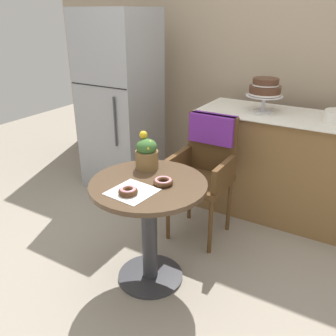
{
  "coord_description": "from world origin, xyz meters",
  "views": [
    {
      "loc": [
        1.1,
        -1.62,
        1.68
      ],
      "look_at": [
        0.05,
        0.15,
        0.77
      ],
      "focal_mm": 38.4,
      "sensor_mm": 36.0,
      "label": 1
    }
  ],
  "objects_px": {
    "wicker_chair": "(207,157)",
    "donut_mid": "(128,191)",
    "cafe_table": "(149,213)",
    "flower_vase": "(147,152)",
    "refrigerator": "(121,103)",
    "donut_front": "(163,181)",
    "tiered_cake_stand": "(265,89)"
  },
  "relations": [
    {
      "from": "wicker_chair",
      "to": "donut_front",
      "type": "distance_m",
      "value": 0.71
    },
    {
      "from": "cafe_table",
      "to": "refrigerator",
      "type": "height_order",
      "value": "refrigerator"
    },
    {
      "from": "wicker_chair",
      "to": "donut_mid",
      "type": "bearing_deg",
      "value": -97.82
    },
    {
      "from": "donut_mid",
      "to": "refrigerator",
      "type": "distance_m",
      "value": 1.66
    },
    {
      "from": "donut_front",
      "to": "wicker_chair",
      "type": "bearing_deg",
      "value": 93.39
    },
    {
      "from": "wicker_chair",
      "to": "donut_front",
      "type": "xyz_separation_m",
      "value": [
        0.04,
        -0.71,
        0.1
      ]
    },
    {
      "from": "flower_vase",
      "to": "wicker_chair",
      "type": "bearing_deg",
      "value": 72.22
    },
    {
      "from": "tiered_cake_stand",
      "to": "cafe_table",
      "type": "bearing_deg",
      "value": -102.29
    },
    {
      "from": "flower_vase",
      "to": "tiered_cake_stand",
      "type": "height_order",
      "value": "tiered_cake_stand"
    },
    {
      "from": "donut_mid",
      "to": "flower_vase",
      "type": "bearing_deg",
      "value": 107.62
    },
    {
      "from": "flower_vase",
      "to": "refrigerator",
      "type": "distance_m",
      "value": 1.3
    },
    {
      "from": "flower_vase",
      "to": "donut_front",
      "type": "bearing_deg",
      "value": -35.19
    },
    {
      "from": "donut_front",
      "to": "tiered_cake_stand",
      "type": "bearing_deg",
      "value": 81.44
    },
    {
      "from": "donut_mid",
      "to": "refrigerator",
      "type": "bearing_deg",
      "value": 128.9
    },
    {
      "from": "donut_mid",
      "to": "tiered_cake_stand",
      "type": "distance_m",
      "value": 1.55
    },
    {
      "from": "wicker_chair",
      "to": "donut_front",
      "type": "relative_size",
      "value": 8.07
    },
    {
      "from": "wicker_chair",
      "to": "donut_front",
      "type": "height_order",
      "value": "wicker_chair"
    },
    {
      "from": "cafe_table",
      "to": "donut_front",
      "type": "xyz_separation_m",
      "value": [
        0.09,
        0.02,
        0.23
      ]
    },
    {
      "from": "donut_mid",
      "to": "tiered_cake_stand",
      "type": "height_order",
      "value": "tiered_cake_stand"
    },
    {
      "from": "cafe_table",
      "to": "refrigerator",
      "type": "relative_size",
      "value": 0.42
    },
    {
      "from": "donut_mid",
      "to": "tiered_cake_stand",
      "type": "xyz_separation_m",
      "value": [
        0.29,
        1.49,
        0.34
      ]
    },
    {
      "from": "flower_vase",
      "to": "donut_mid",
      "type": "bearing_deg",
      "value": -72.38
    },
    {
      "from": "donut_front",
      "to": "flower_vase",
      "type": "xyz_separation_m",
      "value": [
        -0.22,
        0.15,
        0.09
      ]
    },
    {
      "from": "tiered_cake_stand",
      "to": "donut_front",
      "type": "bearing_deg",
      "value": -98.56
    },
    {
      "from": "donut_front",
      "to": "tiered_cake_stand",
      "type": "distance_m",
      "value": 1.34
    },
    {
      "from": "wicker_chair",
      "to": "refrigerator",
      "type": "xyz_separation_m",
      "value": [
        -1.1,
        0.37,
        0.21
      ]
    },
    {
      "from": "donut_front",
      "to": "flower_vase",
      "type": "relative_size",
      "value": 0.48
    },
    {
      "from": "donut_mid",
      "to": "cafe_table",
      "type": "bearing_deg",
      "value": 86.46
    },
    {
      "from": "flower_vase",
      "to": "cafe_table",
      "type": "bearing_deg",
      "value": -54.43
    },
    {
      "from": "cafe_table",
      "to": "flower_vase",
      "type": "height_order",
      "value": "flower_vase"
    },
    {
      "from": "donut_mid",
      "to": "refrigerator",
      "type": "relative_size",
      "value": 0.07
    },
    {
      "from": "cafe_table",
      "to": "tiered_cake_stand",
      "type": "xyz_separation_m",
      "value": [
        0.28,
        1.3,
        0.58
      ]
    }
  ]
}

